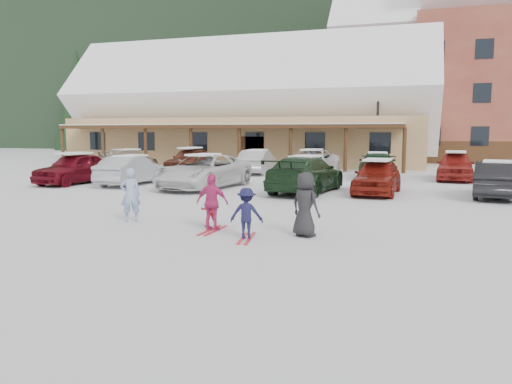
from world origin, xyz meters
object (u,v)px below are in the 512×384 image
(bystander_dark, at_px, (305,205))
(parked_car_11, at_px, (377,166))
(parked_car_7, at_px, (127,160))
(lamp_post, at_px, (378,117))
(parked_car_2, at_px, (204,171))
(adult_skier, at_px, (130,195))
(parked_car_0, at_px, (75,168))
(parked_car_4, at_px, (377,177))
(child_magenta, at_px, (212,203))
(parked_car_3, at_px, (306,174))
(parked_car_1, at_px, (131,170))
(parked_car_12, at_px, (455,166))
(toddler_red, at_px, (209,210))
(parked_car_10, at_px, (312,162))
(child_navy, at_px, (246,213))
(parked_car_8, at_px, (190,160))
(day_lodge, at_px, (248,115))
(parked_car_5, at_px, (496,179))

(bystander_dark, distance_m, parked_car_11, 16.14)
(parked_car_7, relative_size, parked_car_11, 1.00)
(lamp_post, relative_size, parked_car_2, 1.13)
(adult_skier, bearing_deg, parked_car_11, -147.04)
(lamp_post, distance_m, parked_car_0, 20.19)
(adult_skier, height_order, parked_car_4, adult_skier)
(child_magenta, distance_m, parked_car_3, 8.84)
(parked_car_1, distance_m, parked_car_12, 16.74)
(toddler_red, bearing_deg, parked_car_10, -123.11)
(parked_car_0, bearing_deg, child_navy, -32.21)
(lamp_post, height_order, parked_car_10, lamp_post)
(toddler_red, bearing_deg, child_navy, 106.49)
(parked_car_0, bearing_deg, parked_car_10, 44.92)
(parked_car_8, bearing_deg, parked_car_0, -105.62)
(child_magenta, relative_size, parked_car_3, 0.28)
(day_lodge, distance_m, parked_car_8, 11.13)
(day_lodge, xyz_separation_m, parked_car_7, (-4.45, -11.18, -3.24))
(parked_car_2, relative_size, parked_car_8, 1.21)
(adult_skier, bearing_deg, bystander_dark, 137.63)
(lamp_post, bearing_deg, parked_car_5, -68.48)
(adult_skier, distance_m, parked_car_1, 10.14)
(parked_car_1, distance_m, parked_car_10, 10.76)
(toddler_red, bearing_deg, adult_skier, -34.66)
(parked_car_0, xyz_separation_m, parked_car_10, (10.18, 8.29, -0.00))
(bystander_dark, distance_m, parked_car_1, 13.93)
(toddler_red, relative_size, parked_car_5, 0.21)
(parked_car_12, bearing_deg, day_lodge, 148.52)
(lamp_post, distance_m, parked_car_1, 18.10)
(parked_car_5, xyz_separation_m, parked_car_7, (-20.76, 6.82, 0.00))
(parked_car_1, bearing_deg, parked_car_2, 175.60)
(parked_car_1, bearing_deg, parked_car_4, 179.15)
(child_navy, relative_size, parked_car_4, 0.30)
(adult_skier, height_order, bystander_dark, bystander_dark)
(adult_skier, bearing_deg, parked_car_2, -117.32)
(toddler_red, xyz_separation_m, parked_car_11, (3.36, 15.62, 0.25))
(parked_car_11, relative_size, parked_car_12, 1.10)
(adult_skier, distance_m, child_magenta, 2.80)
(child_magenta, relative_size, parked_car_7, 0.31)
(lamp_post, distance_m, adult_skier, 23.85)
(parked_car_5, relative_size, parked_car_7, 0.88)
(parked_car_1, xyz_separation_m, parked_car_11, (11.09, 6.98, 0.00))
(parked_car_7, bearing_deg, parked_car_12, -170.41)
(child_magenta, bearing_deg, parked_car_0, -37.46)
(adult_skier, xyz_separation_m, toddler_red, (2.42, 0.01, -0.32))
(day_lodge, height_order, parked_car_7, day_lodge)
(parked_car_4, bearing_deg, parked_car_0, -175.01)
(toddler_red, relative_size, parked_car_11, 0.19)
(child_navy, bearing_deg, toddler_red, -47.98)
(parked_car_8, bearing_deg, parked_car_3, -39.34)
(parked_car_0, bearing_deg, adult_skier, -39.42)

